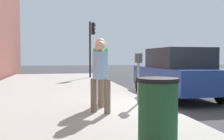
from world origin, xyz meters
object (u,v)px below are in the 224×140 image
Objects in this scene: pedestrian_at_meter at (101,66)px; traffic_signal at (92,40)px; trash_bin at (158,113)px; pedestrian_bystander at (100,71)px; parking_meter at (138,68)px; parked_sedan_near at (177,73)px.

traffic_signal is (9.98, -0.99, 1.35)m from pedestrian_at_meter.
traffic_signal is at bearing -2.99° from trash_bin.
pedestrian_bystander is at bearing -94.83° from pedestrian_at_meter.
trash_bin is (-13.37, 0.70, -1.92)m from traffic_signal.
trash_bin is at bearing -80.58° from pedestrian_at_meter.
parking_meter is 2.58m from parked_sedan_near.
pedestrian_at_meter reaches higher than trash_bin.
pedestrian_at_meter reaches higher than parking_meter.
parking_meter is 1.09m from pedestrian_at_meter.
pedestrian_at_meter is 3.52m from parked_sedan_near.
parked_sedan_near is at bearing -166.03° from traffic_signal.
parked_sedan_near is (1.77, -3.03, -0.33)m from pedestrian_at_meter.
traffic_signal is (8.21, 2.04, 1.68)m from parked_sedan_near.
trash_bin is at bearing 167.16° from parking_meter.
pedestrian_at_meter is at bearing 4.86° from trash_bin.
pedestrian_bystander is (-0.87, 0.14, -0.09)m from pedestrian_at_meter.
pedestrian_at_meter is 0.41× the size of parked_sedan_near.
parking_meter reaches higher than trash_bin.
parking_meter is at bearing 9.74° from pedestrian_at_meter.
parking_meter is 1.56m from pedestrian_bystander.
pedestrian_at_meter reaches higher than parked_sedan_near.
parking_meter is 0.84× the size of pedestrian_bystander.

